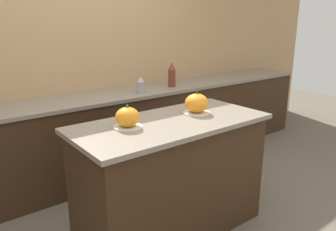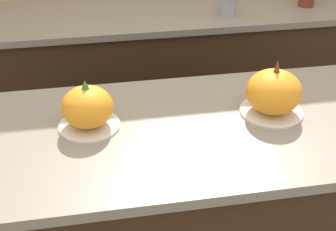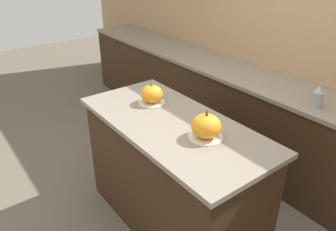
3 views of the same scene
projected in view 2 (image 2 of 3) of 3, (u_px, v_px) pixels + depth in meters
The scene contains 5 objects.
kitchen_island at pixel (189, 226), 1.79m from camera, with size 1.49×0.70×0.92m.
back_counter at pixel (147, 83), 2.79m from camera, with size 6.00×0.60×0.89m.
pumpkin_cake_left at pixel (88, 108), 1.51m from camera, with size 0.20×0.20×0.17m.
pumpkin_cake_right at pixel (274, 93), 1.58m from camera, with size 0.22×0.22×0.20m.
bottle_short at pixel (228, 1), 2.46m from camera, with size 0.09×0.09×0.17m.
Camera 2 is at (-0.30, -1.25, 1.77)m, focal length 50.00 mm.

